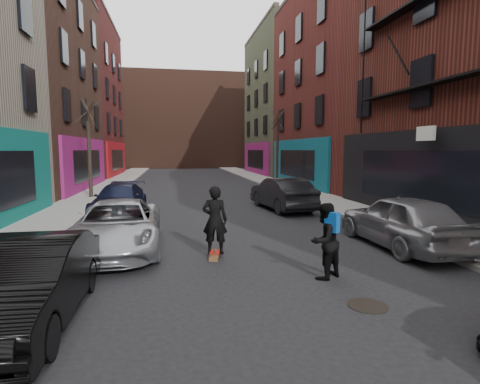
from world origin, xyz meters
name	(u,v)px	position (x,y,z in m)	size (l,w,h in m)	color
sidewalk_left	(120,180)	(-6.25, 30.00, 0.07)	(2.50, 84.00, 0.13)	gray
sidewalk_right	(260,179)	(6.25, 30.00, 0.07)	(2.50, 84.00, 0.13)	gray
buildings_right	(439,57)	(13.50, 16.00, 8.00)	(12.00, 56.00, 16.00)	#47251E
building_far	(183,122)	(0.00, 56.00, 7.00)	(40.00, 10.00, 14.00)	#47281E
tree_left_far	(89,138)	(-6.20, 18.00, 3.38)	(2.00, 2.00, 6.50)	black
tree_right_far	(277,139)	(6.20, 24.00, 3.53)	(2.00, 2.00, 6.80)	black
parked_left_mid	(28,283)	(-3.96, 2.34, 0.67)	(1.42, 4.07, 1.34)	black
parked_left_far	(118,226)	(-3.20, 6.61, 0.68)	(2.24, 4.87, 1.35)	#9C9FA4
parked_left_end	(119,200)	(-3.94, 12.45, 0.65)	(1.81, 4.46, 1.29)	black
parked_right_far	(402,221)	(4.60, 5.55, 0.76)	(1.80, 4.48, 1.53)	gray
parked_right_end	(282,194)	(3.20, 12.59, 0.74)	(1.57, 4.49, 1.48)	black
skateboard	(215,255)	(-0.67, 5.49, 0.05)	(0.22, 0.80, 0.10)	brown
skateboarder	(215,220)	(-0.67, 5.49, 0.97)	(0.63, 0.42, 1.74)	black
pedestrian	(325,241)	(1.45, 3.52, 0.82)	(0.99, 0.93, 1.63)	black
manhole	(368,306)	(1.64, 2.02, 0.01)	(0.70, 0.70, 0.01)	black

